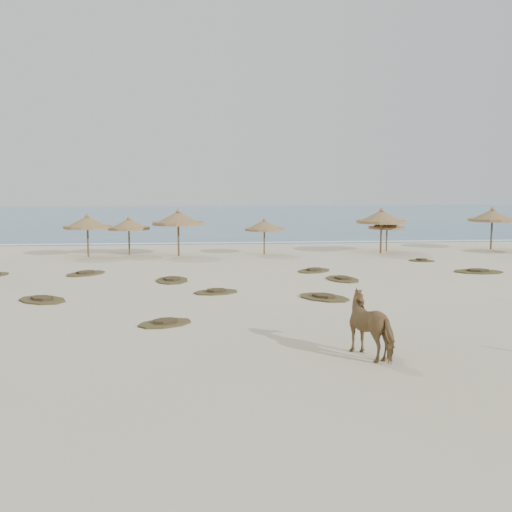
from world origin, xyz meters
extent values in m
plane|color=beige|center=(0.00, 0.00, 0.00)|extent=(160.00, 160.00, 0.00)
cube|color=#2B5C82|center=(0.00, 75.00, 0.00)|extent=(200.00, 100.00, 0.01)
cube|color=white|center=(0.00, 26.00, 0.00)|extent=(70.00, 0.60, 0.01)
cylinder|color=brown|center=(-10.98, 17.52, 1.04)|extent=(0.12, 0.12, 2.09)
cylinder|color=olive|center=(-10.98, 17.52, 1.91)|extent=(3.86, 3.86, 0.18)
cone|color=olive|center=(-10.98, 17.52, 2.24)|extent=(3.73, 3.73, 0.75)
cone|color=olive|center=(-10.98, 17.52, 2.68)|extent=(0.36, 0.36, 0.22)
cylinder|color=brown|center=(-8.47, 18.26, 0.96)|extent=(0.11, 0.11, 1.92)
cylinder|color=olive|center=(-8.47, 18.26, 1.76)|extent=(3.64, 3.64, 0.16)
cone|color=olive|center=(-8.47, 18.26, 2.06)|extent=(3.52, 3.52, 0.69)
cone|color=olive|center=(-8.47, 18.26, 2.47)|extent=(0.33, 0.33, 0.20)
cylinder|color=brown|center=(-5.21, 17.36, 1.16)|extent=(0.13, 0.13, 2.32)
cylinder|color=olive|center=(-5.21, 17.36, 2.12)|extent=(4.36, 4.36, 0.20)
cone|color=olive|center=(-5.21, 17.36, 2.49)|extent=(4.21, 4.21, 0.83)
cone|color=olive|center=(-5.21, 17.36, 2.98)|extent=(0.40, 0.40, 0.24)
cylinder|color=brown|center=(0.41, 17.67, 0.92)|extent=(0.10, 0.10, 1.83)
cylinder|color=olive|center=(0.41, 17.67, 1.67)|extent=(2.67, 2.67, 0.16)
cone|color=olive|center=(0.41, 17.67, 1.96)|extent=(2.58, 2.58, 0.65)
cone|color=olive|center=(0.41, 17.67, 2.35)|extent=(0.31, 0.31, 0.19)
cylinder|color=brown|center=(8.34, 17.65, 1.17)|extent=(0.13, 0.13, 2.34)
cylinder|color=olive|center=(8.34, 17.65, 2.14)|extent=(4.35, 4.35, 0.20)
cone|color=olive|center=(8.34, 17.65, 2.50)|extent=(4.20, 4.20, 0.83)
cone|color=olive|center=(8.34, 17.65, 3.00)|extent=(0.40, 0.40, 0.24)
cylinder|color=brown|center=(9.14, 18.85, 0.90)|extent=(0.10, 0.10, 1.80)
cylinder|color=olive|center=(9.14, 18.85, 1.65)|extent=(2.88, 2.88, 0.15)
cone|color=olive|center=(9.14, 18.85, 1.93)|extent=(2.78, 2.78, 0.64)
cone|color=olive|center=(9.14, 18.85, 2.32)|extent=(0.31, 0.31, 0.19)
cylinder|color=brown|center=(16.99, 19.25, 1.16)|extent=(0.13, 0.13, 2.32)
cylinder|color=olive|center=(16.99, 19.25, 2.12)|extent=(4.19, 4.19, 0.20)
cone|color=olive|center=(16.99, 19.25, 2.48)|extent=(4.05, 4.05, 0.83)
cone|color=olive|center=(16.99, 19.25, 2.98)|extent=(0.40, 0.40, 0.24)
imported|color=olive|center=(0.70, -5.50, 0.83)|extent=(1.62, 2.16, 1.66)
camera|label=1|loc=(-3.75, -19.68, 4.37)|focal=40.00mm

